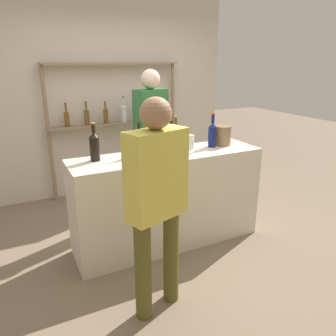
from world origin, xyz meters
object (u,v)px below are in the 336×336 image
(cork_jar, at_px, (189,142))
(customer_left, at_px, (157,194))
(wine_glass, at_px, (153,145))
(server_behind_counter, at_px, (151,129))
(counter_bottle_0, at_px, (139,143))
(counter_bottle_1, at_px, (212,134))
(counter_bottle_2, at_px, (150,139))
(counter_bottle_5, at_px, (176,136))
(counter_bottle_4, at_px, (94,146))
(counter_bottle_3, at_px, (171,140))
(ice_bucket, at_px, (223,135))

(cork_jar, height_order, customer_left, customer_left)
(wine_glass, relative_size, server_behind_counter, 0.09)
(counter_bottle_0, relative_size, counter_bottle_1, 0.91)
(cork_jar, bearing_deg, counter_bottle_0, 179.11)
(counter_bottle_2, relative_size, counter_bottle_5, 1.07)
(wine_glass, distance_m, server_behind_counter, 1.06)
(counter_bottle_0, distance_m, counter_bottle_4, 0.44)
(counter_bottle_4, height_order, customer_left, customer_left)
(counter_bottle_2, relative_size, counter_bottle_4, 1.04)
(counter_bottle_3, bearing_deg, counter_bottle_5, 34.80)
(counter_bottle_4, height_order, cork_jar, counter_bottle_4)
(counter_bottle_2, height_order, counter_bottle_4, counter_bottle_2)
(counter_bottle_0, distance_m, ice_bucket, 0.97)
(counter_bottle_1, bearing_deg, counter_bottle_0, 176.91)
(counter_bottle_5, relative_size, server_behind_counter, 0.19)
(counter_bottle_5, xyz_separation_m, cork_jar, (0.13, -0.07, -0.06))
(cork_jar, bearing_deg, counter_bottle_5, 151.74)
(counter_bottle_0, height_order, cork_jar, counter_bottle_0)
(counter_bottle_1, relative_size, counter_bottle_3, 1.15)
(counter_bottle_2, xyz_separation_m, counter_bottle_4, (-0.56, -0.02, -0.00))
(counter_bottle_0, relative_size, counter_bottle_3, 1.05)
(customer_left, bearing_deg, counter_bottle_1, -66.01)
(server_behind_counter, bearing_deg, ice_bucket, 10.31)
(counter_bottle_3, xyz_separation_m, counter_bottle_5, (0.09, 0.06, 0.01))
(customer_left, bearing_deg, counter_bottle_4, -4.69)
(counter_bottle_0, height_order, counter_bottle_3, counter_bottle_0)
(counter_bottle_5, height_order, wine_glass, counter_bottle_5)
(counter_bottle_5, relative_size, customer_left, 0.21)
(counter_bottle_0, bearing_deg, cork_jar, -0.89)
(counter_bottle_2, distance_m, cork_jar, 0.43)
(counter_bottle_0, xyz_separation_m, counter_bottle_3, (0.34, -0.00, -0.01))
(counter_bottle_2, xyz_separation_m, counter_bottle_5, (0.30, 0.02, -0.01))
(customer_left, bearing_deg, counter_bottle_0, -30.67)
(counter_bottle_3, height_order, customer_left, customer_left)
(counter_bottle_0, distance_m, server_behind_counter, 0.96)
(counter_bottle_1, bearing_deg, wine_glass, -172.02)
(counter_bottle_3, height_order, server_behind_counter, server_behind_counter)
(server_behind_counter, bearing_deg, counter_bottle_4, -68.03)
(counter_bottle_0, relative_size, counter_bottle_2, 0.88)
(ice_bucket, xyz_separation_m, customer_left, (-1.21, -0.91, -0.12))
(ice_bucket, height_order, server_behind_counter, server_behind_counter)
(wine_glass, bearing_deg, cork_jar, 16.24)
(counter_bottle_2, bearing_deg, customer_left, -111.03)
(ice_bucket, bearing_deg, counter_bottle_2, 175.67)
(counter_bottle_4, distance_m, cork_jar, 0.99)
(wine_glass, bearing_deg, server_behind_counter, 67.14)
(wine_glass, xyz_separation_m, customer_left, (-0.32, -0.79, -0.14))
(ice_bucket, bearing_deg, server_behind_counter, 119.60)
(counter_bottle_0, height_order, server_behind_counter, server_behind_counter)
(counter_bottle_1, distance_m, ice_bucket, 0.16)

